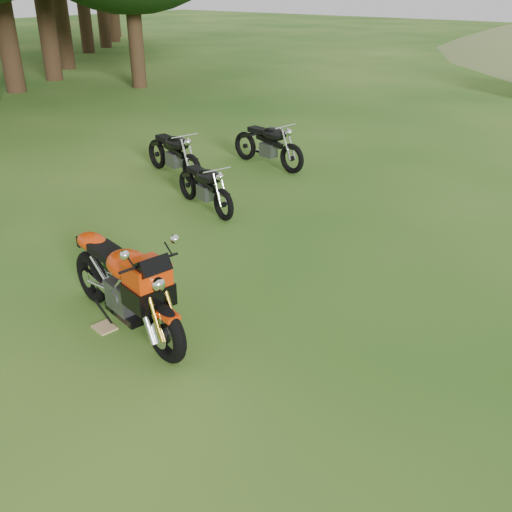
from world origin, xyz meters
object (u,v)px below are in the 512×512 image
Objects in this scene: sport_motorcycle at (123,277)px; plywood_board at (104,327)px; vintage_moto_c at (268,143)px; vintage_moto_a at (205,185)px; vintage_moto_b at (173,152)px.

sport_motorcycle is 8.34× the size of plywood_board.
sport_motorcycle is at bearing -59.66° from vintage_moto_c.
plywood_board is 0.13× the size of vintage_moto_c.
plywood_board is at bearing -61.88° from vintage_moto_c.
vintage_moto_a is 2.10m from vintage_moto_b.
vintage_moto_a is 2.92m from vintage_moto_c.
plywood_board is (-0.21, -0.19, -0.67)m from sport_motorcycle.
vintage_moto_c is (-2.65, 6.29, -0.15)m from sport_motorcycle.
sport_motorcycle is 3.97m from vintage_moto_a.
sport_motorcycle is 6.83m from vintage_moto_c.
plywood_board is 0.14× the size of vintage_moto_b.
vintage_moto_b is (-3.56, 4.68, 0.51)m from plywood_board.
vintage_moto_a is 0.87× the size of vintage_moto_c.
plywood_board is at bearing -38.70° from vintage_moto_b.
plywood_board is 4.06m from vintage_moto_a.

